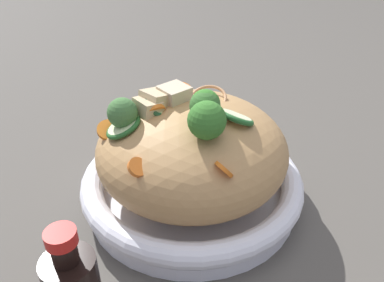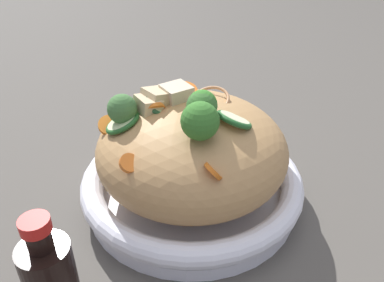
{
  "view_description": "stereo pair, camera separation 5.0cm",
  "coord_description": "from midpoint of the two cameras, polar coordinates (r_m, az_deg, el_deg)",
  "views": [
    {
      "loc": [
        -0.34,
        0.26,
        0.36
      ],
      "look_at": [
        0.0,
        0.0,
        0.1
      ],
      "focal_mm": 36.37,
      "sensor_mm": 36.0,
      "label": 1
    },
    {
      "loc": [
        -0.36,
        0.22,
        0.36
      ],
      "look_at": [
        0.0,
        0.0,
        0.1
      ],
      "focal_mm": 36.37,
      "sensor_mm": 36.0,
      "label": 2
    }
  ],
  "objects": [
    {
      "name": "noodle_heap",
      "position": [
        0.51,
        -2.81,
        -1.3
      ],
      "size": [
        0.25,
        0.25,
        0.13
      ],
      "color": "tan",
      "rests_on": "serving_bowl"
    },
    {
      "name": "broccoli_florets",
      "position": [
        0.44,
        -4.15,
        4.02
      ],
      "size": [
        0.15,
        0.12,
        0.06
      ],
      "color": "#9DBB74",
      "rests_on": "serving_bowl"
    },
    {
      "name": "ground_plane",
      "position": [
        0.56,
        -2.6,
        -8.44
      ],
      "size": [
        3.0,
        3.0,
        0.0
      ],
      "primitive_type": "plane",
      "color": "#4E4943"
    },
    {
      "name": "carrot_coins",
      "position": [
        0.49,
        -7.93,
        3.51
      ],
      "size": [
        0.23,
        0.15,
        0.05
      ],
      "color": "orange",
      "rests_on": "serving_bowl"
    },
    {
      "name": "serving_bowl",
      "position": [
        0.54,
        -2.66,
        -6.43
      ],
      "size": [
        0.3,
        0.3,
        0.05
      ],
      "color": "white",
      "rests_on": "ground_plane"
    },
    {
      "name": "chicken_chunks",
      "position": [
        0.49,
        -7.46,
        5.77
      ],
      "size": [
        0.04,
        0.07,
        0.03
      ],
      "color": "#CEB387",
      "rests_on": "serving_bowl"
    },
    {
      "name": "zucchini_slices",
      "position": [
        0.46,
        -5.54,
        3.29
      ],
      "size": [
        0.13,
        0.16,
        0.04
      ],
      "color": "beige",
      "rests_on": "serving_bowl"
    }
  ]
}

